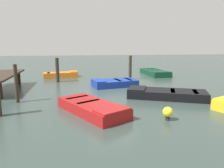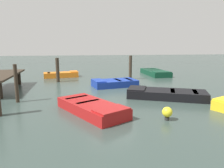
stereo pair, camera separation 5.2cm
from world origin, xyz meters
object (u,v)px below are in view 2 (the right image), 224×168
object	(u,v)px
rowboat_dark_green	(155,72)
mooring_piling_far_left	(58,70)
rowboat_red	(92,107)
mooring_piling_center	(16,83)
rowboat_orange	(61,75)
mooring_piling_near_right	(130,68)
rowboat_black	(166,94)
marker_buoy	(167,112)
rowboat_blue	(114,83)

from	to	relation	value
rowboat_dark_green	mooring_piling_far_left	bearing A→B (deg)	-75.74
rowboat_red	mooring_piling_center	bearing A→B (deg)	-151.97
rowboat_red	mooring_piling_far_left	bearing A→B (deg)	165.11
rowboat_orange	mooring_piling_near_right	distance (m)	5.62
mooring_piling_center	rowboat_black	bearing A→B (deg)	-92.10
rowboat_dark_green	rowboat_red	bearing A→B (deg)	-34.31
rowboat_dark_green	rowboat_red	size ratio (longest dim) A/B	1.08
rowboat_black	marker_buoy	size ratio (longest dim) A/B	8.31
rowboat_blue	marker_buoy	distance (m)	6.38
rowboat_dark_green	rowboat_orange	bearing A→B (deg)	-91.25
mooring_piling_far_left	marker_buoy	distance (m)	9.61
rowboat_black	rowboat_dark_green	bearing A→B (deg)	-83.77
rowboat_red	mooring_piling_near_right	bearing A→B (deg)	126.16
rowboat_dark_green	mooring_piling_far_left	size ratio (longest dim) A/B	2.19
rowboat_red	mooring_piling_center	xyz separation A→B (m)	(2.02, 3.29, 0.66)
mooring_piling_far_left	marker_buoy	bearing A→B (deg)	-151.56
rowboat_orange	marker_buoy	distance (m)	11.58
rowboat_dark_green	rowboat_blue	world-z (taller)	same
marker_buoy	mooring_piling_center	bearing A→B (deg)	61.11
rowboat_orange	mooring_piling_near_right	xyz separation A→B (m)	(-1.87, -5.26, 0.68)
rowboat_orange	rowboat_dark_green	distance (m)	7.95
rowboat_red	mooring_piling_near_right	distance (m)	8.30
rowboat_orange	rowboat_black	distance (m)	9.57
mooring_piling_far_left	mooring_piling_center	world-z (taller)	mooring_piling_center
mooring_piling_far_left	mooring_piling_center	xyz separation A→B (m)	(-5.20, 1.29, 0.03)
mooring_piling_center	rowboat_blue	bearing A→B (deg)	-58.19
rowboat_black	mooring_piling_far_left	size ratio (longest dim) A/B	2.35
rowboat_black	mooring_piling_center	world-z (taller)	mooring_piling_center
rowboat_black	mooring_piling_far_left	world-z (taller)	mooring_piling_far_left
rowboat_dark_green	mooring_piling_center	xyz separation A→B (m)	(-7.60, 9.27, 0.66)
mooring_piling_near_right	rowboat_dark_green	bearing A→B (deg)	-52.86
rowboat_blue	mooring_piling_near_right	distance (m)	3.02
rowboat_blue	mooring_piling_far_left	bearing A→B (deg)	-41.74
rowboat_black	mooring_piling_near_right	xyz separation A→B (m)	(5.82, 0.44, 0.68)
rowboat_dark_green	rowboat_red	distance (m)	11.33
rowboat_orange	mooring_piling_far_left	world-z (taller)	mooring_piling_far_left
rowboat_blue	rowboat_orange	bearing A→B (deg)	-61.86
rowboat_black	marker_buoy	distance (m)	3.20
mooring_piling_near_right	marker_buoy	size ratio (longest dim) A/B	3.74
rowboat_red	mooring_piling_center	world-z (taller)	mooring_piling_center
mooring_piling_near_right	marker_buoy	distance (m)	8.84
mooring_piling_near_right	mooring_piling_center	bearing A→B (deg)	130.20
rowboat_blue	mooring_piling_far_left	world-z (taller)	mooring_piling_far_left
mooring_piling_far_left	rowboat_red	bearing A→B (deg)	-164.50
rowboat_black	rowboat_red	distance (m)	4.13
mooring_piling_far_left	mooring_piling_center	size ratio (longest dim) A/B	0.97
rowboat_blue	marker_buoy	world-z (taller)	marker_buoy
rowboat_blue	rowboat_black	bearing A→B (deg)	109.49
mooring_piling_far_left	marker_buoy	size ratio (longest dim) A/B	3.53
mooring_piling_near_right	rowboat_red	bearing A→B (deg)	156.55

